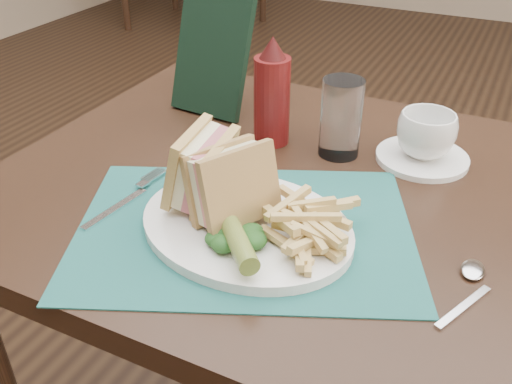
{
  "coord_description": "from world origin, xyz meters",
  "views": [
    {
      "loc": [
        0.29,
        -1.2,
        1.21
      ],
      "look_at": [
        0.0,
        -0.62,
        0.8
      ],
      "focal_mm": 40.0,
      "sensor_mm": 36.0,
      "label": 1
    }
  ],
  "objects_px": {
    "drinking_glass": "(341,118)",
    "sandwich_half_b": "(223,177)",
    "placemat": "(244,229)",
    "saucer": "(422,158)",
    "ketchup_bottle": "(272,91)",
    "check_presenter": "(213,49)",
    "coffee_cup": "(426,135)",
    "sandwich_half_a": "(187,165)",
    "table_main": "(283,349)",
    "plate": "(246,226)"
  },
  "relations": [
    {
      "from": "plate",
      "to": "saucer",
      "type": "relative_size",
      "value": 2.0
    },
    {
      "from": "plate",
      "to": "ketchup_bottle",
      "type": "xyz_separation_m",
      "value": [
        -0.08,
        0.26,
        0.08
      ]
    },
    {
      "from": "ketchup_bottle",
      "to": "check_presenter",
      "type": "bearing_deg",
      "value": 153.34
    },
    {
      "from": "table_main",
      "to": "drinking_glass",
      "type": "bearing_deg",
      "value": 71.87
    },
    {
      "from": "table_main",
      "to": "plate",
      "type": "relative_size",
      "value": 3.0
    },
    {
      "from": "drinking_glass",
      "to": "check_presenter",
      "type": "xyz_separation_m",
      "value": [
        -0.28,
        0.07,
        0.05
      ]
    },
    {
      "from": "placemat",
      "to": "plate",
      "type": "height_order",
      "value": "plate"
    },
    {
      "from": "placemat",
      "to": "coffee_cup",
      "type": "distance_m",
      "value": 0.35
    },
    {
      "from": "table_main",
      "to": "coffee_cup",
      "type": "xyz_separation_m",
      "value": [
        0.17,
        0.15,
        0.42
      ]
    },
    {
      "from": "sandwich_half_b",
      "to": "ketchup_bottle",
      "type": "height_order",
      "value": "ketchup_bottle"
    },
    {
      "from": "sandwich_half_a",
      "to": "ketchup_bottle",
      "type": "relative_size",
      "value": 0.59
    },
    {
      "from": "plate",
      "to": "check_presenter",
      "type": "relative_size",
      "value": 1.23
    },
    {
      "from": "placemat",
      "to": "ketchup_bottle",
      "type": "height_order",
      "value": "ketchup_bottle"
    },
    {
      "from": "sandwich_half_b",
      "to": "drinking_glass",
      "type": "bearing_deg",
      "value": 101.8
    },
    {
      "from": "table_main",
      "to": "placemat",
      "type": "bearing_deg",
      "value": -91.52
    },
    {
      "from": "table_main",
      "to": "coffee_cup",
      "type": "bearing_deg",
      "value": 42.14
    },
    {
      "from": "check_presenter",
      "to": "placemat",
      "type": "bearing_deg",
      "value": -49.72
    },
    {
      "from": "sandwich_half_a",
      "to": "saucer",
      "type": "xyz_separation_m",
      "value": [
        0.27,
        0.29,
        -0.07
      ]
    },
    {
      "from": "coffee_cup",
      "to": "drinking_glass",
      "type": "bearing_deg",
      "value": -164.32
    },
    {
      "from": "drinking_glass",
      "to": "ketchup_bottle",
      "type": "xyz_separation_m",
      "value": [
        -0.12,
        -0.01,
        0.03
      ]
    },
    {
      "from": "table_main",
      "to": "drinking_glass",
      "type": "relative_size",
      "value": 6.92
    },
    {
      "from": "saucer",
      "to": "drinking_glass",
      "type": "relative_size",
      "value": 1.15
    },
    {
      "from": "coffee_cup",
      "to": "plate",
      "type": "bearing_deg",
      "value": -119.19
    },
    {
      "from": "table_main",
      "to": "ketchup_bottle",
      "type": "relative_size",
      "value": 4.84
    },
    {
      "from": "saucer",
      "to": "check_presenter",
      "type": "bearing_deg",
      "value": 175.32
    },
    {
      "from": "ketchup_bottle",
      "to": "check_presenter",
      "type": "height_order",
      "value": "check_presenter"
    },
    {
      "from": "table_main",
      "to": "check_presenter",
      "type": "distance_m",
      "value": 0.58
    },
    {
      "from": "placemat",
      "to": "ketchup_bottle",
      "type": "xyz_separation_m",
      "value": [
        -0.08,
        0.26,
        0.09
      ]
    },
    {
      "from": "table_main",
      "to": "placemat",
      "type": "distance_m",
      "value": 0.4
    },
    {
      "from": "saucer",
      "to": "ketchup_bottle",
      "type": "height_order",
      "value": "ketchup_bottle"
    },
    {
      "from": "saucer",
      "to": "check_presenter",
      "type": "height_order",
      "value": "check_presenter"
    },
    {
      "from": "sandwich_half_a",
      "to": "check_presenter",
      "type": "bearing_deg",
      "value": 105.87
    },
    {
      "from": "placemat",
      "to": "plate",
      "type": "xyz_separation_m",
      "value": [
        0.0,
        -0.0,
        0.01
      ]
    },
    {
      "from": "placemat",
      "to": "plate",
      "type": "relative_size",
      "value": 1.51
    },
    {
      "from": "placemat",
      "to": "table_main",
      "type": "bearing_deg",
      "value": 88.48
    },
    {
      "from": "placemat",
      "to": "sandwich_half_a",
      "type": "bearing_deg",
      "value": 171.92
    },
    {
      "from": "sandwich_half_a",
      "to": "saucer",
      "type": "height_order",
      "value": "sandwich_half_a"
    },
    {
      "from": "table_main",
      "to": "sandwich_half_b",
      "type": "xyz_separation_m",
      "value": [
        -0.04,
        -0.14,
        0.45
      ]
    },
    {
      "from": "plate",
      "to": "ketchup_bottle",
      "type": "bearing_deg",
      "value": 116.3
    },
    {
      "from": "plate",
      "to": "sandwich_half_a",
      "type": "relative_size",
      "value": 2.73
    },
    {
      "from": "table_main",
      "to": "saucer",
      "type": "distance_m",
      "value": 0.44
    },
    {
      "from": "coffee_cup",
      "to": "check_presenter",
      "type": "xyz_separation_m",
      "value": [
        -0.41,
        0.03,
        0.07
      ]
    },
    {
      "from": "sandwich_half_a",
      "to": "table_main",
      "type": "bearing_deg",
      "value": 45.93
    },
    {
      "from": "drinking_glass",
      "to": "sandwich_half_b",
      "type": "bearing_deg",
      "value": -106.35
    },
    {
      "from": "saucer",
      "to": "plate",
      "type": "bearing_deg",
      "value": -119.19
    },
    {
      "from": "coffee_cup",
      "to": "check_presenter",
      "type": "height_order",
      "value": "check_presenter"
    },
    {
      "from": "drinking_glass",
      "to": "placemat",
      "type": "bearing_deg",
      "value": -99.1
    },
    {
      "from": "drinking_glass",
      "to": "ketchup_bottle",
      "type": "distance_m",
      "value": 0.12
    },
    {
      "from": "sandwich_half_a",
      "to": "check_presenter",
      "type": "distance_m",
      "value": 0.35
    },
    {
      "from": "saucer",
      "to": "table_main",
      "type": "bearing_deg",
      "value": -137.86
    }
  ]
}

